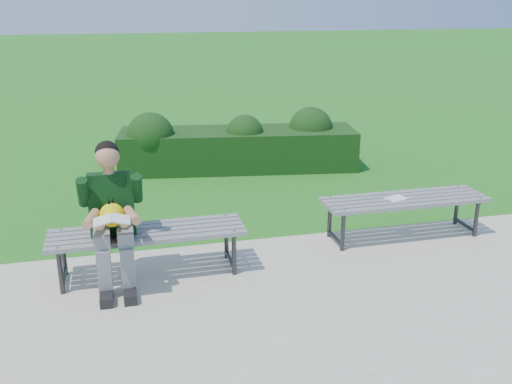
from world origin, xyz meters
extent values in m
plane|color=#1E7D20|center=(0.00, 0.00, 0.00)|extent=(80.00, 80.00, 0.00)
cube|color=#BCB5A0|center=(0.00, -1.75, 0.01)|extent=(30.00, 3.50, 0.02)
cube|color=#183B0E|center=(0.42, 2.81, 0.30)|extent=(3.68, 1.41, 0.60)
sphere|color=#183B0E|center=(-0.90, 2.87, 0.57)|extent=(0.80, 0.80, 0.71)
sphere|color=#183B0E|center=(0.50, 2.71, 0.57)|extent=(0.64, 0.64, 0.56)
sphere|color=#183B0E|center=(1.57, 2.76, 0.57)|extent=(0.78, 0.78, 0.69)
cube|color=slate|center=(-1.17, -0.77, 0.45)|extent=(1.80, 0.08, 0.04)
cube|color=slate|center=(-1.17, -0.67, 0.45)|extent=(1.80, 0.08, 0.04)
cube|color=slate|center=(-1.17, -0.56, 0.45)|extent=(1.80, 0.08, 0.04)
cube|color=slate|center=(-1.17, -0.46, 0.45)|extent=(1.80, 0.08, 0.04)
cube|color=slate|center=(-1.17, -0.36, 0.45)|extent=(1.80, 0.08, 0.04)
cylinder|color=#2D2D30|center=(-1.95, -0.75, 0.23)|extent=(0.04, 0.04, 0.41)
cylinder|color=#2D2D30|center=(-1.95, -0.37, 0.23)|extent=(0.04, 0.04, 0.41)
cylinder|color=#2D2D30|center=(-1.95, -0.56, 0.41)|extent=(0.04, 0.42, 0.04)
cylinder|color=#2D2D30|center=(-1.95, -0.56, 0.08)|extent=(0.04, 0.42, 0.04)
cylinder|color=gray|center=(-1.95, -0.77, 0.47)|extent=(0.02, 0.02, 0.01)
cylinder|color=gray|center=(-1.95, -0.36, 0.47)|extent=(0.02, 0.02, 0.01)
cylinder|color=#2D2D30|center=(-0.39, -0.75, 0.23)|extent=(0.04, 0.04, 0.41)
cylinder|color=#2D2D30|center=(-0.39, -0.37, 0.23)|extent=(0.04, 0.04, 0.41)
cylinder|color=#2D2D30|center=(-0.39, -0.56, 0.41)|extent=(0.04, 0.42, 0.04)
cylinder|color=#2D2D30|center=(-0.39, -0.56, 0.08)|extent=(0.04, 0.42, 0.04)
cylinder|color=gray|center=(-0.39, -0.77, 0.47)|extent=(0.02, 0.02, 0.01)
cylinder|color=gray|center=(-0.39, -0.36, 0.47)|extent=(0.02, 0.02, 0.01)
cube|color=slate|center=(1.59, -0.51, 0.45)|extent=(1.80, 0.08, 0.04)
cube|color=slate|center=(1.59, -0.41, 0.45)|extent=(1.80, 0.08, 0.04)
cube|color=slate|center=(1.59, -0.30, 0.45)|extent=(1.80, 0.08, 0.04)
cube|color=slate|center=(1.59, -0.20, 0.45)|extent=(1.80, 0.09, 0.04)
cube|color=slate|center=(1.59, -0.09, 0.45)|extent=(1.80, 0.09, 0.04)
cylinder|color=#2D2D30|center=(0.81, -0.49, 0.23)|extent=(0.04, 0.04, 0.41)
cylinder|color=#2D2D30|center=(0.81, -0.11, 0.23)|extent=(0.04, 0.04, 0.41)
cylinder|color=#2D2D30|center=(0.81, -0.30, 0.41)|extent=(0.04, 0.42, 0.04)
cylinder|color=#2D2D30|center=(0.81, -0.30, 0.08)|extent=(0.04, 0.42, 0.04)
cylinder|color=gray|center=(0.81, -0.51, 0.47)|extent=(0.02, 0.02, 0.01)
cylinder|color=gray|center=(0.81, -0.09, 0.47)|extent=(0.02, 0.02, 0.01)
cylinder|color=#2D2D30|center=(2.37, -0.49, 0.23)|extent=(0.04, 0.04, 0.41)
cylinder|color=#2D2D30|center=(2.37, -0.11, 0.23)|extent=(0.04, 0.04, 0.41)
cylinder|color=#2D2D30|center=(2.37, -0.30, 0.41)|extent=(0.04, 0.42, 0.04)
cylinder|color=#2D2D30|center=(2.37, -0.30, 0.08)|extent=(0.04, 0.42, 0.04)
cylinder|color=gray|center=(2.37, -0.51, 0.47)|extent=(0.02, 0.02, 0.01)
cylinder|color=gray|center=(2.37, -0.09, 0.47)|extent=(0.02, 0.02, 0.01)
cube|color=gray|center=(-1.57, -0.72, 0.54)|extent=(0.14, 0.42, 0.13)
cube|color=gray|center=(-1.37, -0.72, 0.54)|extent=(0.14, 0.42, 0.13)
cube|color=gray|center=(-1.57, -0.90, 0.24)|extent=(0.12, 0.13, 0.45)
cube|color=gray|center=(-1.37, -0.90, 0.24)|extent=(0.12, 0.13, 0.45)
cube|color=black|center=(-1.57, -1.00, 0.07)|extent=(0.11, 0.26, 0.09)
cube|color=black|center=(-1.37, -1.00, 0.07)|extent=(0.11, 0.26, 0.09)
cube|color=black|center=(-1.47, -0.52, 0.75)|extent=(0.40, 0.30, 0.59)
cylinder|color=tan|center=(-1.47, -0.54, 1.07)|extent=(0.10, 0.10, 0.08)
sphere|color=tan|center=(-1.47, -0.56, 1.20)|extent=(0.21, 0.21, 0.21)
sphere|color=black|center=(-1.47, -0.53, 1.23)|extent=(0.21, 0.21, 0.21)
cylinder|color=black|center=(-1.70, -0.62, 0.91)|extent=(0.10, 0.21, 0.30)
cylinder|color=black|center=(-1.24, -0.62, 0.91)|extent=(0.10, 0.21, 0.30)
cylinder|color=tan|center=(-1.64, -0.84, 0.74)|extent=(0.14, 0.31, 0.08)
cylinder|color=tan|center=(-1.30, -0.84, 0.74)|extent=(0.14, 0.31, 0.08)
sphere|color=tan|center=(-1.57, -1.00, 0.74)|extent=(0.09, 0.09, 0.09)
sphere|color=tan|center=(-1.37, -1.00, 0.74)|extent=(0.09, 0.09, 0.09)
sphere|color=yellow|center=(-1.47, -0.74, 0.72)|extent=(0.21, 0.21, 0.21)
cone|color=#E25E08|center=(-1.47, -0.86, 0.71)|extent=(0.06, 0.06, 0.06)
cone|color=black|center=(-1.48, -0.73, 0.85)|extent=(0.03, 0.04, 0.07)
cone|color=black|center=(-1.45, -0.72, 0.85)|extent=(0.03, 0.03, 0.06)
sphere|color=white|center=(-1.51, -0.84, 0.75)|extent=(0.04, 0.04, 0.04)
sphere|color=white|center=(-1.42, -0.84, 0.75)|extent=(0.04, 0.04, 0.04)
cube|color=white|center=(-1.54, -1.02, 0.79)|extent=(0.15, 0.20, 0.05)
cube|color=white|center=(-1.39, -1.02, 0.79)|extent=(0.15, 0.20, 0.05)
cube|color=white|center=(1.49, -0.30, 0.47)|extent=(0.26, 0.22, 0.01)
camera|label=1|loc=(-1.36, -5.55, 2.51)|focal=40.00mm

